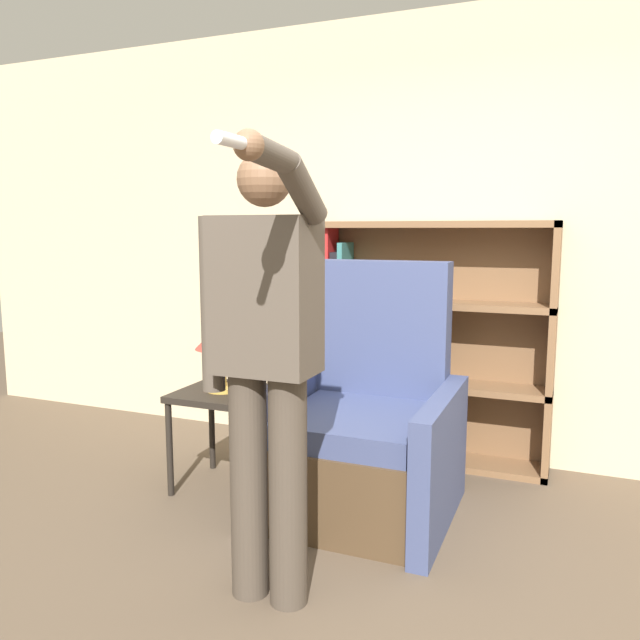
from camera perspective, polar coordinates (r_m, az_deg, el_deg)
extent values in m
plane|color=brown|center=(2.53, 3.60, -27.17)|extent=(14.00, 14.00, 0.00)
cube|color=beige|center=(4.04, 13.15, 7.12)|extent=(8.00, 0.06, 2.80)
cube|color=brown|center=(4.16, 0.35, -1.52)|extent=(0.04, 0.28, 1.52)
cube|color=brown|center=(3.87, 20.42, -2.78)|extent=(0.04, 0.28, 1.52)
cube|color=brown|center=(4.09, 10.42, -1.84)|extent=(1.47, 0.01, 1.52)
cube|color=brown|center=(4.15, 9.75, -12.23)|extent=(1.47, 0.28, 0.04)
cube|color=brown|center=(4.01, 9.92, -5.71)|extent=(1.47, 0.28, 0.04)
cube|color=brown|center=(3.92, 10.11, 1.48)|extent=(1.47, 0.28, 0.04)
cube|color=brown|center=(3.89, 10.29, 8.59)|extent=(1.47, 0.28, 0.04)
cube|color=#9E7A47|center=(4.28, 0.90, -9.05)|extent=(0.03, 0.17, 0.30)
cube|color=white|center=(4.27, 1.41, -9.10)|extent=(0.04, 0.21, 0.30)
cube|color=#BC4C56|center=(4.24, 2.03, -8.94)|extent=(0.05, 0.23, 0.34)
cube|color=#337070|center=(4.21, 2.70, -8.36)|extent=(0.05, 0.18, 0.44)
cube|color=orange|center=(4.16, 0.89, -2.67)|extent=(0.03, 0.22, 0.30)
cube|color=white|center=(4.15, 1.40, -2.63)|extent=(0.03, 0.22, 0.31)
cube|color=gold|center=(4.13, 1.94, -2.43)|extent=(0.04, 0.17, 0.35)
cube|color=red|center=(4.09, 0.98, 5.30)|extent=(0.04, 0.20, 0.45)
cube|color=black|center=(4.08, 1.64, 4.19)|extent=(0.05, 0.16, 0.29)
cube|color=#337070|center=(4.06, 2.34, 4.61)|extent=(0.03, 0.23, 0.35)
cube|color=#4C3823|center=(3.33, 3.61, -13.80)|extent=(0.74, 0.86, 0.43)
cube|color=#3D4770|center=(3.20, 3.42, -9.48)|extent=(0.70, 0.74, 0.12)
cube|color=#3D4770|center=(3.53, 5.72, -3.38)|extent=(0.74, 0.16, 1.08)
cube|color=#3D4770|center=(3.43, -3.13, -10.96)|extent=(0.10, 0.94, 0.67)
cube|color=#3D4770|center=(3.19, 10.96, -12.67)|extent=(0.10, 0.94, 0.67)
cylinder|color=#473D33|center=(2.58, -6.52, -14.68)|extent=(0.15, 0.15, 0.92)
cylinder|color=#473D33|center=(2.51, -2.94, -15.34)|extent=(0.15, 0.15, 0.92)
cube|color=#51473D|center=(2.35, -4.98, 2.25)|extent=(0.38, 0.24, 0.59)
sphere|color=brown|center=(2.34, -5.11, 12.70)|extent=(0.20, 0.20, 0.20)
cylinder|color=#51473D|center=(2.47, -9.84, 1.38)|extent=(0.09, 0.09, 0.68)
cylinder|color=#51473D|center=(2.15, -1.58, 11.78)|extent=(0.09, 0.28, 0.23)
cylinder|color=#51473D|center=(1.94, -4.62, 14.87)|extent=(0.08, 0.27, 0.10)
sphere|color=brown|center=(1.82, -6.53, 15.61)|extent=(0.09, 0.09, 0.09)
cylinder|color=white|center=(1.74, -8.10, 15.93)|extent=(0.04, 0.15, 0.04)
cube|color=black|center=(3.58, -8.87, -6.68)|extent=(0.49, 0.49, 0.04)
cylinder|color=black|center=(3.61, -13.59, -11.41)|extent=(0.04, 0.04, 0.53)
cylinder|color=black|center=(3.38, -7.48, -12.59)|extent=(0.04, 0.04, 0.53)
cylinder|color=black|center=(3.94, -9.86, -9.57)|extent=(0.04, 0.04, 0.53)
cylinder|color=black|center=(3.74, -4.14, -10.47)|extent=(0.04, 0.04, 0.53)
cylinder|color=gold|center=(3.57, -8.88, -6.20)|extent=(0.18, 0.18, 0.02)
cylinder|color=gold|center=(3.54, -8.92, -4.31)|extent=(0.04, 0.04, 0.22)
cone|color=#B2382D|center=(3.51, -8.99, -1.38)|extent=(0.30, 0.30, 0.15)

